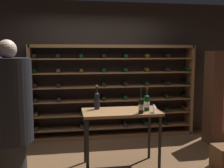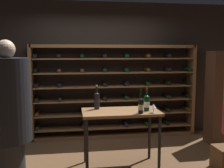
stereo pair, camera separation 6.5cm
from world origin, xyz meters
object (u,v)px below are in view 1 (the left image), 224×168
object	(u,v)px
person_bystander_dark_jacket	(10,121)
wine_bottle_green_slim	(141,105)
display_cabinet	(218,97)
wine_bottle_gold_foil	(147,102)
wine_bottle_black_capsule	(97,100)
wine_glass_stemmed_left	(154,106)
wine_rack	(114,91)
tasting_table	(121,117)

from	to	relation	value
person_bystander_dark_jacket	wine_bottle_green_slim	distance (m)	1.78
display_cabinet	wine_bottle_gold_foil	world-z (taller)	display_cabinet
wine_bottle_green_slim	wine_bottle_black_capsule	bearing A→B (deg)	146.45
wine_bottle_gold_foil	wine_bottle_black_capsule	size ratio (longest dim) A/B	0.93
wine_bottle_green_slim	wine_glass_stemmed_left	size ratio (longest dim) A/B	2.70
display_cabinet	wine_bottle_gold_foil	distance (m)	1.89
person_bystander_dark_jacket	wine_bottle_green_slim	size ratio (longest dim) A/B	5.34
wine_rack	display_cabinet	world-z (taller)	wine_rack
wine_bottle_gold_foil	wine_glass_stemmed_left	xyz separation A→B (m)	(0.06, -0.14, -0.03)
wine_bottle_green_slim	wine_bottle_gold_foil	bearing A→B (deg)	49.52
wine_rack	wine_glass_stemmed_left	size ratio (longest dim) A/B	25.86
person_bystander_dark_jacket	wine_bottle_gold_foil	distance (m)	1.96
display_cabinet	wine_bottle_black_capsule	distance (m)	2.48
tasting_table	wine_glass_stemmed_left	distance (m)	0.52
display_cabinet	wine_bottle_green_slim	world-z (taller)	display_cabinet
tasting_table	wine_glass_stemmed_left	world-z (taller)	wine_glass_stemmed_left
wine_rack	wine_bottle_green_slim	world-z (taller)	wine_rack
wine_rack	wine_bottle_gold_foil	distance (m)	1.56
tasting_table	person_bystander_dark_jacket	world-z (taller)	person_bystander_dark_jacket
tasting_table	wine_glass_stemmed_left	bearing A→B (deg)	-25.14
wine_glass_stemmed_left	wine_bottle_green_slim	bearing A→B (deg)	-175.21
display_cabinet	wine_bottle_gold_foil	xyz separation A→B (m)	(-1.68, -0.87, 0.12)
wine_bottle_green_slim	wine_bottle_gold_foil	distance (m)	0.20
tasting_table	wine_bottle_gold_foil	bearing A→B (deg)	-10.33
display_cabinet	wine_bottle_green_slim	distance (m)	2.08
person_bystander_dark_jacket	wine_glass_stemmed_left	world-z (taller)	person_bystander_dark_jacket
display_cabinet	wine_bottle_green_slim	size ratio (longest dim) A/B	5.04
wine_glass_stemmed_left	tasting_table	bearing A→B (deg)	154.86
tasting_table	wine_bottle_black_capsule	world-z (taller)	wine_bottle_black_capsule
wine_bottle_black_capsule	wine_glass_stemmed_left	distance (m)	0.86
tasting_table	wine_bottle_green_slim	size ratio (longest dim) A/B	3.28
display_cabinet	wine_glass_stemmed_left	world-z (taller)	display_cabinet
person_bystander_dark_jacket	wine_bottle_black_capsule	bearing A→B (deg)	-125.05
person_bystander_dark_jacket	wine_bottle_black_capsule	size ratio (longest dim) A/B	5.06
person_bystander_dark_jacket	wine_bottle_black_capsule	xyz separation A→B (m)	(1.03, 1.13, -0.02)
display_cabinet	wine_glass_stemmed_left	size ratio (longest dim) A/B	13.62
wine_bottle_green_slim	wine_bottle_black_capsule	xyz separation A→B (m)	(-0.59, 0.39, 0.01)
display_cabinet	wine_bottle_black_capsule	size ratio (longest dim) A/B	4.77
tasting_table	display_cabinet	xyz separation A→B (m)	(2.05, 0.80, 0.11)
wine_bottle_green_slim	display_cabinet	bearing A→B (deg)	29.38
person_bystander_dark_jacket	wine_bottle_green_slim	world-z (taller)	person_bystander_dark_jacket
wine_rack	wine_bottle_black_capsule	bearing A→B (deg)	-110.47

